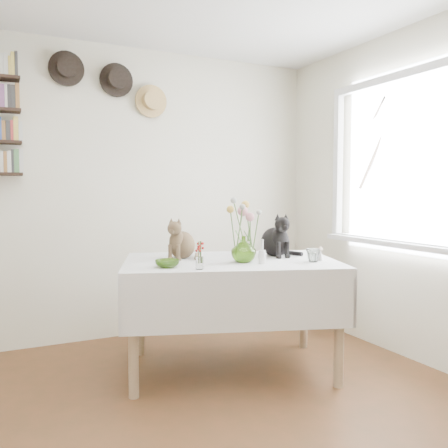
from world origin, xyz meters
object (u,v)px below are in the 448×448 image
tabby_cat (182,237)px  black_cat (275,234)px  flower_vase (244,249)px  dining_table (230,287)px

tabby_cat → black_cat: size_ratio=0.92×
black_cat → flower_vase: size_ratio=1.84×
tabby_cat → flower_vase: tabby_cat is taller
tabby_cat → flower_vase: 0.48m
black_cat → tabby_cat: bearing=170.4°
dining_table → flower_vase: (0.03, -0.13, 0.28)m
tabby_cat → black_cat: bearing=31.8°
tabby_cat → dining_table: bearing=7.7°
black_cat → flower_vase: black_cat is taller
tabby_cat → black_cat: black_cat is taller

